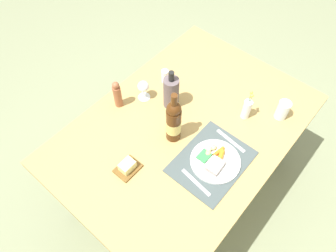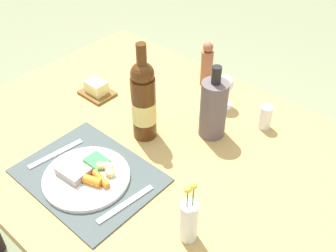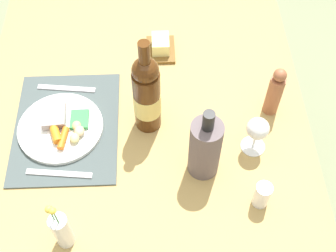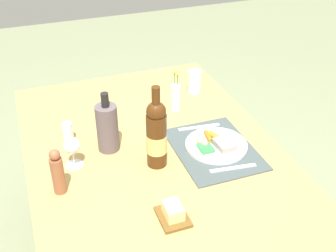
{
  "view_description": "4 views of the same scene",
  "coord_description": "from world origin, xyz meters",
  "px_view_note": "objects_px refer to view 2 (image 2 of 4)",
  "views": [
    {
      "loc": [
        -0.86,
        -0.6,
        2.25
      ],
      "look_at": [
        -0.08,
        0.06,
        0.8
      ],
      "focal_mm": 34.14,
      "sensor_mm": 36.0,
      "label": 1
    },
    {
      "loc": [
        0.66,
        -0.71,
        1.66
      ],
      "look_at": [
        0.02,
        0.0,
        0.87
      ],
      "focal_mm": 42.14,
      "sensor_mm": 36.0,
      "label": 2
    },
    {
      "loc": [
        0.73,
        0.04,
        1.93
      ],
      "look_at": [
        -0.06,
        0.07,
        0.78
      ],
      "focal_mm": 48.2,
      "sensor_mm": 36.0,
      "label": 3
    },
    {
      "loc": [
        -1.41,
        0.45,
        1.84
      ],
      "look_at": [
        -0.01,
        -0.06,
        0.88
      ],
      "focal_mm": 45.98,
      "sensor_mm": 36.0,
      "label": 4
    }
  ],
  "objects_px": {
    "pepper_mill": "(207,65)",
    "cooler_bottle": "(213,108)",
    "knife": "(126,204)",
    "butter_dish": "(97,90)",
    "dining_table": "(163,164)",
    "fork": "(56,154)",
    "flower_vase": "(189,220)",
    "wine_bottle": "(144,101)",
    "wine_glass": "(225,86)",
    "salt_shaker": "(265,117)",
    "dinner_plate": "(87,176)"
  },
  "relations": [
    {
      "from": "wine_bottle",
      "to": "flower_vase",
      "type": "bearing_deg",
      "value": -30.78
    },
    {
      "from": "flower_vase",
      "to": "cooler_bottle",
      "type": "relative_size",
      "value": 0.78
    },
    {
      "from": "flower_vase",
      "to": "cooler_bottle",
      "type": "xyz_separation_m",
      "value": [
        -0.21,
        0.38,
        0.04
      ]
    },
    {
      "from": "pepper_mill",
      "to": "flower_vase",
      "type": "relative_size",
      "value": 0.9
    },
    {
      "from": "pepper_mill",
      "to": "butter_dish",
      "type": "relative_size",
      "value": 1.46
    },
    {
      "from": "dining_table",
      "to": "dinner_plate",
      "type": "distance_m",
      "value": 0.28
    },
    {
      "from": "dinner_plate",
      "to": "flower_vase",
      "type": "xyz_separation_m",
      "value": [
        0.36,
        0.05,
        0.05
      ]
    },
    {
      "from": "dinner_plate",
      "to": "cooler_bottle",
      "type": "distance_m",
      "value": 0.47
    },
    {
      "from": "dining_table",
      "to": "wine_glass",
      "type": "xyz_separation_m",
      "value": [
        0.01,
        0.33,
        0.16
      ]
    },
    {
      "from": "pepper_mill",
      "to": "wine_glass",
      "type": "bearing_deg",
      "value": -28.38
    },
    {
      "from": "dining_table",
      "to": "dinner_plate",
      "type": "bearing_deg",
      "value": -106.84
    },
    {
      "from": "dining_table",
      "to": "butter_dish",
      "type": "bearing_deg",
      "value": 171.43
    },
    {
      "from": "wine_glass",
      "to": "fork",
      "type": "bearing_deg",
      "value": -112.68
    },
    {
      "from": "knife",
      "to": "salt_shaker",
      "type": "bearing_deg",
      "value": 85.65
    },
    {
      "from": "pepper_mill",
      "to": "cooler_bottle",
      "type": "height_order",
      "value": "cooler_bottle"
    },
    {
      "from": "dinner_plate",
      "to": "cooler_bottle",
      "type": "relative_size",
      "value": 0.99
    },
    {
      "from": "flower_vase",
      "to": "cooler_bottle",
      "type": "height_order",
      "value": "cooler_bottle"
    },
    {
      "from": "fork",
      "to": "salt_shaker",
      "type": "distance_m",
      "value": 0.72
    },
    {
      "from": "knife",
      "to": "wine_bottle",
      "type": "relative_size",
      "value": 0.55
    },
    {
      "from": "dining_table",
      "to": "knife",
      "type": "xyz_separation_m",
      "value": [
        0.08,
        -0.25,
        0.08
      ]
    },
    {
      "from": "fork",
      "to": "dining_table",
      "type": "bearing_deg",
      "value": 54.07
    },
    {
      "from": "wine_glass",
      "to": "cooler_bottle",
      "type": "xyz_separation_m",
      "value": [
        0.07,
        -0.16,
        0.02
      ]
    },
    {
      "from": "salt_shaker",
      "to": "wine_bottle",
      "type": "distance_m",
      "value": 0.43
    },
    {
      "from": "wine_bottle",
      "to": "knife",
      "type": "bearing_deg",
      "value": -55.84
    },
    {
      "from": "wine_glass",
      "to": "wine_bottle",
      "type": "relative_size",
      "value": 0.38
    },
    {
      "from": "wine_glass",
      "to": "dining_table",
      "type": "bearing_deg",
      "value": -91.39
    },
    {
      "from": "knife",
      "to": "butter_dish",
      "type": "height_order",
      "value": "butter_dish"
    },
    {
      "from": "wine_glass",
      "to": "butter_dish",
      "type": "relative_size",
      "value": 1.02
    },
    {
      "from": "fork",
      "to": "wine_bottle",
      "type": "relative_size",
      "value": 0.55
    },
    {
      "from": "pepper_mill",
      "to": "wine_bottle",
      "type": "height_order",
      "value": "wine_bottle"
    },
    {
      "from": "knife",
      "to": "wine_glass",
      "type": "xyz_separation_m",
      "value": [
        -0.08,
        0.58,
        0.08
      ]
    },
    {
      "from": "dinner_plate",
      "to": "butter_dish",
      "type": "bearing_deg",
      "value": 135.78
    },
    {
      "from": "wine_bottle",
      "to": "wine_glass",
      "type": "bearing_deg",
      "value": 72.07
    },
    {
      "from": "dinner_plate",
      "to": "wine_bottle",
      "type": "distance_m",
      "value": 0.3
    },
    {
      "from": "pepper_mill",
      "to": "dinner_plate",
      "type": "bearing_deg",
      "value": -85.44
    },
    {
      "from": "dining_table",
      "to": "flower_vase",
      "type": "distance_m",
      "value": 0.38
    },
    {
      "from": "fork",
      "to": "wine_glass",
      "type": "distance_m",
      "value": 0.64
    },
    {
      "from": "pepper_mill",
      "to": "cooler_bottle",
      "type": "distance_m",
      "value": 0.31
    },
    {
      "from": "wine_glass",
      "to": "salt_shaker",
      "type": "bearing_deg",
      "value": -2.38
    },
    {
      "from": "dining_table",
      "to": "wine_glass",
      "type": "relative_size",
      "value": 11.35
    },
    {
      "from": "wine_glass",
      "to": "flower_vase",
      "type": "xyz_separation_m",
      "value": [
        0.28,
        -0.54,
        -0.02
      ]
    },
    {
      "from": "dining_table",
      "to": "pepper_mill",
      "type": "bearing_deg",
      "value": 107.85
    },
    {
      "from": "dinner_plate",
      "to": "butter_dish",
      "type": "height_order",
      "value": "butter_dish"
    },
    {
      "from": "knife",
      "to": "salt_shaker",
      "type": "xyz_separation_m",
      "value": [
        0.11,
        0.57,
        0.04
      ]
    },
    {
      "from": "dinner_plate",
      "to": "wine_glass",
      "type": "xyz_separation_m",
      "value": [
        0.09,
        0.59,
        0.07
      ]
    },
    {
      "from": "fork",
      "to": "flower_vase",
      "type": "height_order",
      "value": "flower_vase"
    },
    {
      "from": "dining_table",
      "to": "pepper_mill",
      "type": "relative_size",
      "value": 7.93
    },
    {
      "from": "dinner_plate",
      "to": "salt_shaker",
      "type": "relative_size",
      "value": 2.99
    },
    {
      "from": "wine_glass",
      "to": "wine_bottle",
      "type": "xyz_separation_m",
      "value": [
        -0.1,
        -0.32,
        0.05
      ]
    },
    {
      "from": "pepper_mill",
      "to": "wine_bottle",
      "type": "bearing_deg",
      "value": -84.75
    }
  ]
}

